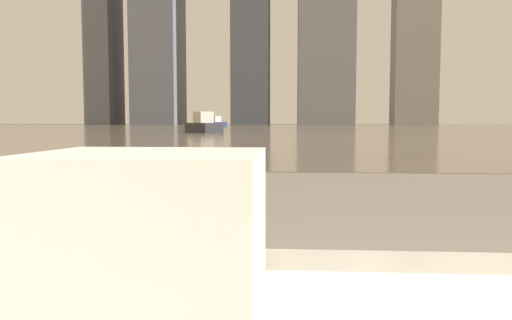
% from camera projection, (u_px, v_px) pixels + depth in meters
% --- Properties ---
extents(towel_stack, '(0.23, 0.20, 0.16)m').
position_uv_depth(towel_stack, '(146.00, 228.00, 0.53)').
color(towel_stack, silver).
rests_on(towel_stack, bathtub).
extents(harbor_water, '(180.00, 110.00, 0.01)m').
position_uv_depth(harbor_water, '(290.00, 127.00, 61.46)').
color(harbor_water, gray).
rests_on(harbor_water, ground_plane).
extents(harbor_boat_1, '(2.85, 3.55, 1.29)m').
position_uv_depth(harbor_boat_1, '(203.00, 125.00, 30.98)').
color(harbor_boat_1, '#2D2D33').
rests_on(harbor_boat_1, harbor_water).
extents(harbor_boat_3, '(2.75, 3.94, 1.41)m').
position_uv_depth(harbor_boat_3, '(215.00, 123.00, 65.00)').
color(harbor_boat_3, navy).
rests_on(harbor_boat_3, harbor_water).
extents(skyline_tower_0, '(6.04, 10.92, 32.69)m').
position_uv_depth(skyline_tower_0, '(104.00, 56.00, 118.93)').
color(skyline_tower_0, slate).
rests_on(skyline_tower_0, ground_plane).
extents(skyline_tower_2, '(8.51, 11.18, 51.83)m').
position_uv_depth(skyline_tower_2, '(251.00, 13.00, 115.80)').
color(skyline_tower_2, '#4C515B').
rests_on(skyline_tower_2, ground_plane).
extents(skyline_tower_3, '(12.66, 12.63, 42.98)m').
position_uv_depth(skyline_tower_3, '(326.00, 31.00, 114.97)').
color(skyline_tower_3, slate).
rests_on(skyline_tower_3, ground_plane).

